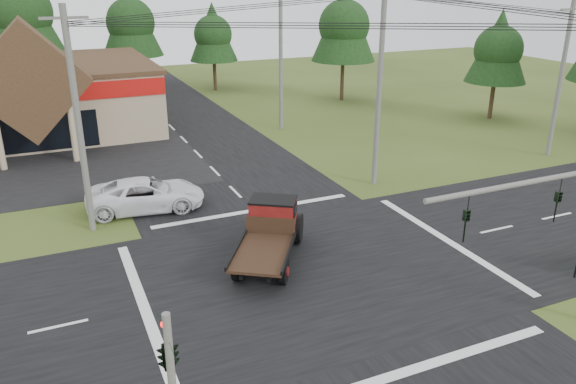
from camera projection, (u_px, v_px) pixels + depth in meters
ground at (313, 271)px, 23.55m from camera, size 120.00×120.00×0.00m
road_ns at (313, 270)px, 23.55m from camera, size 12.00×120.00×0.02m
road_ew at (313, 270)px, 23.55m from camera, size 120.00×12.00×0.02m
traffic_signal_corner at (167, 342)px, 13.20m from camera, size 0.53×2.48×4.40m
utility_pole_nw at (78, 122)px, 25.41m from camera, size 2.00×0.30×10.50m
utility_pole_ne at (379, 85)px, 31.28m from camera, size 2.00×0.30×11.50m
utility_pole_far at (561, 79)px, 36.80m from camera, size 2.00×0.30×10.20m
utility_pole_n at (281, 57)px, 43.27m from camera, size 2.00×0.30×11.20m
tree_row_c at (20, 9)px, 51.60m from camera, size 7.28×7.28×13.13m
tree_row_d at (130, 20)px, 56.71m from camera, size 6.16×6.16×11.11m
tree_row_e at (213, 32)px, 58.52m from camera, size 5.04×5.04×9.09m
tree_side_ne at (344, 23)px, 53.28m from camera, size 6.16×6.16×11.11m
tree_side_e_near at (499, 47)px, 46.56m from camera, size 5.04×5.04×9.09m
antique_flatbed_truck at (268, 235)px, 23.89m from camera, size 5.13×6.22×2.48m
white_pickup at (146, 195)px, 29.43m from camera, size 6.38×3.61×1.68m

